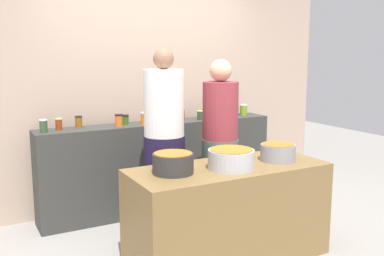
% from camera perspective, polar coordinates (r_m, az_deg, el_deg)
% --- Properties ---
extents(ground, '(12.00, 12.00, 0.00)m').
position_cam_1_polar(ground, '(4.27, 2.31, -14.75)').
color(ground, gray).
extents(storefront_wall, '(4.80, 0.12, 3.00)m').
position_cam_1_polar(storefront_wall, '(5.19, -5.83, 6.73)').
color(storefront_wall, tan).
rests_on(storefront_wall, ground).
extents(display_shelf, '(2.70, 0.36, 1.00)m').
position_cam_1_polar(display_shelf, '(5.03, -4.09, -4.90)').
color(display_shelf, '#353633').
rests_on(display_shelf, ground).
extents(prep_table, '(1.70, 0.70, 0.82)m').
position_cam_1_polar(prep_table, '(3.88, 4.66, -10.81)').
color(prep_table, brown).
rests_on(prep_table, ground).
extents(preserve_jar_0, '(0.08, 0.08, 0.13)m').
position_cam_1_polar(preserve_jar_0, '(4.52, -18.55, 0.25)').
color(preserve_jar_0, '#334F2F').
rests_on(preserve_jar_0, display_shelf).
extents(preserve_jar_1, '(0.07, 0.07, 0.12)m').
position_cam_1_polar(preserve_jar_1, '(4.62, -16.75, 0.50)').
color(preserve_jar_1, maroon).
rests_on(preserve_jar_1, display_shelf).
extents(preserve_jar_2, '(0.08, 0.08, 0.12)m').
position_cam_1_polar(preserve_jar_2, '(4.69, -14.35, 0.77)').
color(preserve_jar_2, brown).
rests_on(preserve_jar_2, display_shelf).
extents(preserve_jar_3, '(0.08, 0.08, 0.13)m').
position_cam_1_polar(preserve_jar_3, '(4.70, -9.39, 1.00)').
color(preserve_jar_3, orange).
rests_on(preserve_jar_3, display_shelf).
extents(preserve_jar_4, '(0.09, 0.09, 0.10)m').
position_cam_1_polar(preserve_jar_4, '(4.82, -8.65, 1.09)').
color(preserve_jar_4, '#365E1E').
rests_on(preserve_jar_4, display_shelf).
extents(preserve_jar_5, '(0.08, 0.08, 0.13)m').
position_cam_1_polar(preserve_jar_5, '(4.78, -6.17, 1.24)').
color(preserve_jar_5, orange).
rests_on(preserve_jar_5, display_shelf).
extents(preserve_jar_6, '(0.08, 0.08, 0.10)m').
position_cam_1_polar(preserve_jar_6, '(4.99, -3.56, 1.46)').
color(preserve_jar_6, '#570F51').
rests_on(preserve_jar_6, display_shelf).
extents(preserve_jar_7, '(0.07, 0.07, 0.14)m').
position_cam_1_polar(preserve_jar_7, '(5.06, -1.32, 1.82)').
color(preserve_jar_7, '#B52A1C').
rests_on(preserve_jar_7, display_shelf).
extents(preserve_jar_8, '(0.08, 0.08, 0.11)m').
position_cam_1_polar(preserve_jar_8, '(5.08, 1.11, 1.68)').
color(preserve_jar_8, '#2E4529').
rests_on(preserve_jar_8, display_shelf).
extents(preserve_jar_9, '(0.09, 0.09, 0.12)m').
position_cam_1_polar(preserve_jar_9, '(5.24, 1.71, 1.98)').
color(preserve_jar_9, brown).
rests_on(preserve_jar_9, display_shelf).
extents(preserve_jar_10, '(0.08, 0.08, 0.13)m').
position_cam_1_polar(preserve_jar_10, '(5.29, 3.02, 2.08)').
color(preserve_jar_10, brown).
rests_on(preserve_jar_10, display_shelf).
extents(preserve_jar_11, '(0.08, 0.08, 0.10)m').
position_cam_1_polar(preserve_jar_11, '(5.33, 4.21, 1.98)').
color(preserve_jar_11, '#5C8536').
rests_on(preserve_jar_11, display_shelf).
extents(preserve_jar_12, '(0.07, 0.07, 0.10)m').
position_cam_1_polar(preserve_jar_12, '(5.45, 5.63, 2.14)').
color(preserve_jar_12, olive).
rests_on(preserve_jar_12, display_shelf).
extents(preserve_jar_13, '(0.09, 0.09, 0.13)m').
position_cam_1_polar(preserve_jar_13, '(5.48, 6.64, 2.34)').
color(preserve_jar_13, olive).
rests_on(preserve_jar_13, display_shelf).
extents(cooking_pot_left, '(0.33, 0.33, 0.16)m').
position_cam_1_polar(cooking_pot_left, '(3.52, -2.45, -4.55)').
color(cooking_pot_left, '#2D2D2D').
rests_on(cooking_pot_left, prep_table).
extents(cooking_pot_center, '(0.38, 0.38, 0.16)m').
position_cam_1_polar(cooking_pot_center, '(3.67, 5.05, -3.99)').
color(cooking_pot_center, '#B7B7BC').
rests_on(cooking_pot_center, prep_table).
extents(cooking_pot_right, '(0.31, 0.31, 0.15)m').
position_cam_1_polar(cooking_pot_right, '(4.00, 10.98, -3.09)').
color(cooking_pot_right, gray).
rests_on(cooking_pot_right, prep_table).
extents(cook_with_tongs, '(0.39, 0.39, 1.81)m').
position_cam_1_polar(cook_with_tongs, '(4.17, -3.56, -3.46)').
color(cook_with_tongs, '#1D1533').
rests_on(cook_with_tongs, ground).
extents(cook_in_cap, '(0.36, 0.36, 1.70)m').
position_cam_1_polar(cook_in_cap, '(4.42, 3.60, -3.32)').
color(cook_in_cap, '#4C6151').
rests_on(cook_in_cap, ground).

